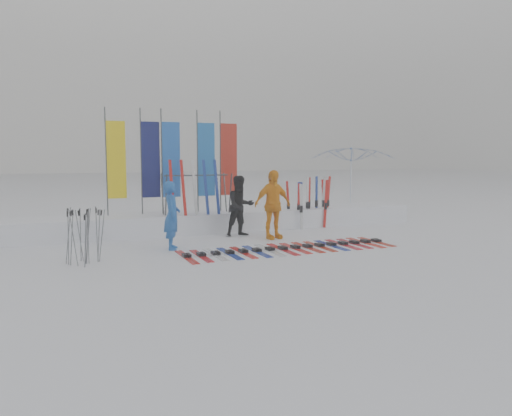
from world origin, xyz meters
name	(u,v)px	position (x,y,z in m)	size (l,w,h in m)	color
ground	(274,257)	(0.00, 0.00, 0.00)	(120.00, 120.00, 0.00)	white
snow_bank	(214,221)	(0.00, 4.60, 0.30)	(14.00, 1.60, 0.60)	white
person_blue	(172,215)	(-1.98, 1.91, 0.87)	(0.63, 0.42, 1.74)	#1E58B0
person_black	(240,206)	(0.38, 3.22, 0.90)	(0.87, 0.68, 1.79)	black
person_yellow	(273,204)	(1.05, 2.41, 0.99)	(1.16, 0.48, 1.97)	#FC9E10
tent_canopy	(352,182)	(5.68, 5.33, 1.41)	(3.07, 3.13, 2.81)	white
ski_row	(289,248)	(0.77, 0.78, 0.03)	(5.55, 1.69, 0.07)	red
pole_cluster	(84,236)	(-4.17, 1.02, 0.60)	(0.86, 0.77, 1.25)	#595B60
feather_flags	(175,160)	(-1.19, 4.80, 2.24)	(4.11, 0.15, 3.20)	#383A3F
ski_rack	(197,188)	(-0.67, 4.20, 1.38)	(2.04, 0.80, 1.23)	#383A3F
upright_skis	(311,203)	(3.32, 4.20, 0.79)	(1.56, 0.88, 1.68)	red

